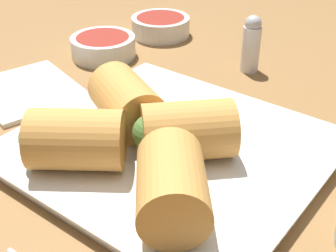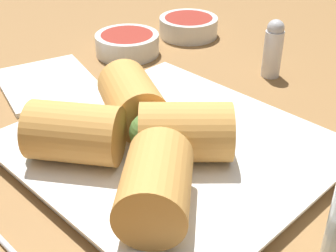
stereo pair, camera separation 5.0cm
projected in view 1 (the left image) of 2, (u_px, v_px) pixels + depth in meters
table_surface at (150, 155)px, 48.90cm from camera, size 180.00×140.00×2.00cm
serving_plate at (168, 151)px, 46.31cm from camera, size 28.89×26.86×1.50cm
roll_front_left at (127, 98)px, 48.31cm from camera, size 10.04×8.74×5.57cm
roll_front_right at (71, 139)px, 41.77cm from camera, size 10.10×9.44×5.57cm
roll_back_left at (172, 182)px, 36.63cm from camera, size 9.68×10.05×5.57cm
roll_back_right at (183, 131)px, 42.94cm from camera, size 9.89×9.92×5.57cm
dipping_bowl_near at (103, 46)px, 67.37cm from camera, size 9.27×9.27×2.99cm
dipping_bowl_far at (161, 26)px, 74.62cm from camera, size 9.27×9.27×2.99cm
napkin at (29, 90)px, 58.52cm from camera, size 15.80×14.43×0.60cm
salt_shaker at (251, 44)px, 62.10cm from camera, size 2.45×2.45×7.76cm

